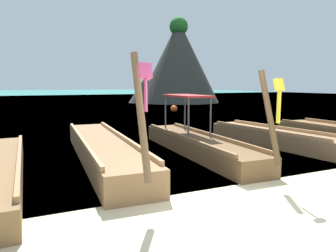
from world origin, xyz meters
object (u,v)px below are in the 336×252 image
at_px(longtail_boat_yellow_ribbon, 197,143).
at_px(karst_rock, 177,63).
at_px(longtail_boat_pink_ribbon, 103,150).
at_px(longtail_boat_violet_ribbon, 274,137).
at_px(mooring_buoy_near, 174,109).

bearing_deg(longtail_boat_yellow_ribbon, karst_rock, 65.48).
distance_m(longtail_boat_pink_ribbon, longtail_boat_violet_ribbon, 5.80).
bearing_deg(longtail_boat_pink_ribbon, mooring_buoy_near, 57.18).
distance_m(longtail_boat_pink_ribbon, mooring_buoy_near, 14.98).
bearing_deg(karst_rock, longtail_boat_violet_ribbon, -108.42).
distance_m(longtail_boat_violet_ribbon, mooring_buoy_near, 13.13).
bearing_deg(longtail_boat_pink_ribbon, karst_rock, 59.98).
distance_m(longtail_boat_yellow_ribbon, karst_rock, 27.23).
height_order(longtail_boat_yellow_ribbon, longtail_boat_violet_ribbon, longtail_boat_yellow_ribbon).
xyz_separation_m(longtail_boat_yellow_ribbon, longtail_boat_violet_ribbon, (3.03, 0.03, -0.04)).
bearing_deg(longtail_boat_pink_ribbon, longtail_boat_yellow_ribbon, -7.50).
height_order(longtail_boat_pink_ribbon, karst_rock, karst_rock).
distance_m(karst_rock, mooring_buoy_near, 13.59).
bearing_deg(longtail_boat_violet_ribbon, karst_rock, 71.58).
height_order(longtail_boat_violet_ribbon, mooring_buoy_near, longtail_boat_violet_ribbon).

